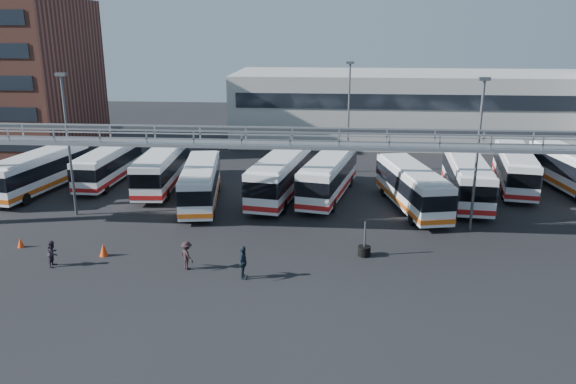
# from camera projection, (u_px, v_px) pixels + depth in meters

# --- Properties ---
(ground) EXTENTS (140.00, 140.00, 0.00)m
(ground) POSITION_uv_depth(u_px,v_px,m) (284.00, 267.00, 32.21)
(ground) COLOR black
(ground) RESTS_ON ground
(gantry) EXTENTS (51.40, 5.15, 7.10)m
(gantry) POSITION_uv_depth(u_px,v_px,m) (292.00, 151.00, 36.24)
(gantry) COLOR gray
(gantry) RESTS_ON ground
(warehouse) EXTENTS (42.00, 14.00, 8.00)m
(warehouse) POSITION_uv_depth(u_px,v_px,m) (413.00, 107.00, 66.43)
(warehouse) COLOR #9E9E99
(warehouse) RESTS_ON ground
(light_pole_left) EXTENTS (0.70, 0.35, 10.21)m
(light_pole_left) POSITION_uv_depth(u_px,v_px,m) (68.00, 138.00, 39.45)
(light_pole_left) COLOR #4C4F54
(light_pole_left) RESTS_ON ground
(light_pole_mid) EXTENTS (0.70, 0.35, 10.21)m
(light_pole_mid) POSITION_uv_depth(u_px,v_px,m) (478.00, 147.00, 36.33)
(light_pole_mid) COLOR #4C4F54
(light_pole_mid) RESTS_ON ground
(light_pole_back) EXTENTS (0.70, 0.35, 10.21)m
(light_pole_back) POSITION_uv_depth(u_px,v_px,m) (349.00, 112.00, 51.27)
(light_pole_back) COLOR #4C4F54
(light_pole_back) RESTS_ON ground
(bus_0) EXTENTS (4.12, 11.14, 3.31)m
(bus_0) POSITION_uv_depth(u_px,v_px,m) (39.00, 171.00, 46.14)
(bus_0) COLOR silver
(bus_0) RESTS_ON ground
(bus_1) EXTENTS (2.57, 10.09, 3.05)m
(bus_1) POSITION_uv_depth(u_px,v_px,m) (108.00, 164.00, 48.82)
(bus_1) COLOR silver
(bus_1) RESTS_ON ground
(bus_2) EXTENTS (3.11, 10.97, 3.29)m
(bus_2) POSITION_uv_depth(u_px,v_px,m) (162.00, 168.00, 47.11)
(bus_2) COLOR silver
(bus_2) RESTS_ON ground
(bus_3) EXTENTS (3.94, 10.75, 3.19)m
(bus_3) POSITION_uv_depth(u_px,v_px,m) (201.00, 182.00, 43.00)
(bus_3) COLOR silver
(bus_3) RESTS_ON ground
(bus_4) EXTENTS (4.54, 11.78, 3.49)m
(bus_4) POSITION_uv_depth(u_px,v_px,m) (281.00, 175.00, 44.51)
(bus_4) COLOR silver
(bus_4) RESTS_ON ground
(bus_5) EXTENTS (4.80, 11.38, 3.37)m
(bus_5) POSITION_uv_depth(u_px,v_px,m) (329.00, 175.00, 44.69)
(bus_5) COLOR silver
(bus_5) RESTS_ON ground
(bus_6) EXTENTS (4.64, 10.96, 3.24)m
(bus_6) POSITION_uv_depth(u_px,v_px,m) (412.00, 186.00, 41.84)
(bus_6) COLOR silver
(bus_6) RESTS_ON ground
(bus_7) EXTENTS (3.54, 11.46, 3.43)m
(bus_7) POSITION_uv_depth(u_px,v_px,m) (467.00, 177.00, 43.83)
(bus_7) COLOR silver
(bus_7) RESTS_ON ground
(bus_8) EXTENTS (4.36, 11.16, 3.31)m
(bus_8) POSITION_uv_depth(u_px,v_px,m) (515.00, 168.00, 47.04)
(bus_8) COLOR silver
(bus_8) RESTS_ON ground
(bus_9) EXTENTS (3.91, 11.41, 3.40)m
(bus_9) POSITION_uv_depth(u_px,v_px,m) (573.00, 170.00, 46.03)
(bus_9) COLOR silver
(bus_9) RESTS_ON ground
(pedestrian_b) EXTENTS (0.59, 0.75, 1.54)m
(pedestrian_b) POSITION_uv_depth(u_px,v_px,m) (53.00, 253.00, 32.17)
(pedestrian_b) COLOR #29212E
(pedestrian_b) RESTS_ON ground
(pedestrian_c) EXTENTS (1.19, 1.20, 1.66)m
(pedestrian_c) POSITION_uv_depth(u_px,v_px,m) (187.00, 255.00, 31.73)
(pedestrian_c) COLOR black
(pedestrian_c) RESTS_ON ground
(pedestrian_d) EXTENTS (0.50, 1.12, 1.87)m
(pedestrian_d) POSITION_uv_depth(u_px,v_px,m) (243.00, 263.00, 30.51)
(pedestrian_d) COLOR #1B2631
(pedestrian_d) RESTS_ON ground
(cone_left) EXTENTS (0.46, 0.46, 0.62)m
(cone_left) POSITION_uv_depth(u_px,v_px,m) (20.00, 242.00, 35.00)
(cone_left) COLOR #F03C0D
(cone_left) RESTS_ON ground
(cone_right) EXTENTS (0.54, 0.54, 0.80)m
(cone_right) POSITION_uv_depth(u_px,v_px,m) (104.00, 250.00, 33.66)
(cone_right) COLOR #F03C0D
(cone_right) RESTS_ON ground
(tire_stack) EXTENTS (0.76, 0.76, 2.18)m
(tire_stack) POSITION_uv_depth(u_px,v_px,m) (364.00, 250.00, 33.68)
(tire_stack) COLOR black
(tire_stack) RESTS_ON ground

